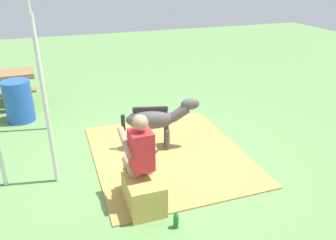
{
  "coord_description": "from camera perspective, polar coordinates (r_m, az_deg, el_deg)",
  "views": [
    {
      "loc": [
        -4.76,
        1.5,
        2.97
      ],
      "look_at": [
        0.28,
        -0.23,
        0.55
      ],
      "focal_mm": 36.38,
      "sensor_mm": 36.0,
      "label": 1
    }
  ],
  "objects": [
    {
      "name": "hay_bale",
      "position": [
        4.63,
        -4.09,
        -12.05
      ],
      "size": [
        0.65,
        0.46,
        0.45
      ],
      "primitive_type": "cube",
      "color": "tan",
      "rests_on": "ground"
    },
    {
      "name": "pony_standing",
      "position": [
        5.86,
        -2.09,
        0.1
      ],
      "size": [
        0.54,
        1.32,
        0.92
      ],
      "color": "#4C4747",
      "rests_on": "ground"
    },
    {
      "name": "ground_plane",
      "position": [
        5.81,
        -1.3,
        -6.33
      ],
      "size": [
        24.0,
        24.0,
        0.0
      ],
      "primitive_type": "plane",
      "color": "#608C4C"
    },
    {
      "name": "tent_pole_right",
      "position": [
        6.8,
        -20.8,
        7.99
      ],
      "size": [
        0.06,
        0.06,
        2.46
      ],
      "primitive_type": "cylinder",
      "color": "silver",
      "rests_on": "ground"
    },
    {
      "name": "water_barrel",
      "position": [
        7.66,
        -23.76,
        2.91
      ],
      "size": [
        0.56,
        0.56,
        0.86
      ],
      "primitive_type": "cylinder",
      "color": "blue",
      "rests_on": "ground"
    },
    {
      "name": "person_seated",
      "position": [
        4.48,
        -4.88,
        -5.68
      ],
      "size": [
        0.67,
        0.43,
        1.33
      ],
      "color": "tan",
      "rests_on": "ground"
    },
    {
      "name": "tent_pole_left",
      "position": [
        4.95,
        -19.84,
        2.3
      ],
      "size": [
        0.06,
        0.06,
        2.46
      ],
      "primitive_type": "cylinder",
      "color": "silver",
      "rests_on": "ground"
    },
    {
      "name": "soda_bottle",
      "position": [
        4.37,
        1.35,
        -16.37
      ],
      "size": [
        0.07,
        0.07,
        0.24
      ],
      "color": "#197233",
      "rests_on": "ground"
    },
    {
      "name": "hay_patch",
      "position": [
        5.89,
        0.1,
        -5.74
      ],
      "size": [
        2.94,
        2.49,
        0.02
      ],
      "primitive_type": "cube",
      "color": "#AD8C47",
      "rests_on": "ground"
    },
    {
      "name": "picnic_bench",
      "position": [
        8.73,
        -26.36,
        5.93
      ],
      "size": [
        1.36,
        1.56,
        0.75
      ],
      "color": "olive",
      "rests_on": "ground"
    }
  ]
}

